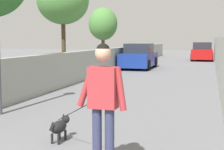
# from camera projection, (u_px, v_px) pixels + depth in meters

# --- Properties ---
(ground_plane) EXTENTS (80.00, 80.00, 0.00)m
(ground_plane) POSITION_uv_depth(u_px,v_px,m) (156.00, 78.00, 15.61)
(ground_plane) COLOR slate
(wall_left) EXTENTS (48.00, 0.30, 1.30)m
(wall_left) POSITION_uv_depth(u_px,v_px,m) (82.00, 66.00, 14.47)
(wall_left) COLOR #999E93
(wall_left) RESTS_ON ground
(fence_right) EXTENTS (48.00, 0.30, 1.88)m
(fence_right) POSITION_uv_depth(u_px,v_px,m) (223.00, 62.00, 12.77)
(fence_right) COLOR silver
(fence_right) RESTS_ON ground
(tree_left_far) EXTENTS (1.86, 1.86, 3.84)m
(tree_left_far) POSITION_uv_depth(u_px,v_px,m) (103.00, 24.00, 21.29)
(tree_left_far) COLOR brown
(tree_left_far) RESTS_ON ground
(tree_left_distant) EXTENTS (2.45, 2.45, 4.75)m
(tree_left_distant) POSITION_uv_depth(u_px,v_px,m) (63.00, 1.00, 15.48)
(tree_left_distant) COLOR #473523
(tree_left_distant) RESTS_ON ground
(person_skateboarder) EXTENTS (0.23, 0.71, 1.68)m
(person_skateboarder) POSITION_uv_depth(u_px,v_px,m) (103.00, 95.00, 4.42)
(person_skateboarder) COLOR #333859
(person_skateboarder) RESTS_ON skateboard
(dog) EXTENTS (1.39, 1.29, 1.06)m
(dog) POSITION_uv_depth(u_px,v_px,m) (60.00, 126.00, 5.86)
(dog) COLOR black
(dog) RESTS_ON ground
(car_near) EXTENTS (4.02, 1.80, 1.54)m
(car_near) POSITION_uv_depth(u_px,v_px,m) (139.00, 57.00, 20.42)
(car_near) COLOR navy
(car_near) RESTS_ON ground
(car_far) EXTENTS (3.91, 1.80, 1.54)m
(car_far) POSITION_uv_depth(u_px,v_px,m) (202.00, 52.00, 28.08)
(car_far) COLOR #B71414
(car_far) RESTS_ON ground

